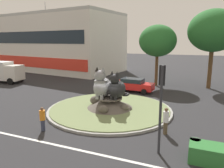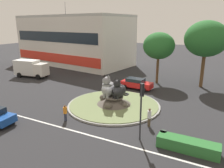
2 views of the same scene
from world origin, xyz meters
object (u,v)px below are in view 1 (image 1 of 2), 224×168
(traffic_light_mast, at_px, (161,93))
(sedan_on_far_lane, at_px, (134,85))
(cat_statue_black, at_px, (117,88))
(cat_statue_grey, at_px, (102,86))
(shophouse_block, at_px, (55,43))
(pedestrian_orange_shirt, at_px, (43,118))
(delivery_box_truck, at_px, (1,71))
(litter_bin, at_px, (195,147))
(pedestrian_white_shirt, at_px, (166,120))
(second_tree_near_tower, at_px, (213,31))
(broadleaf_tree_behind_island, at_px, (158,41))

(traffic_light_mast, height_order, sedan_on_far_lane, traffic_light_mast)
(cat_statue_black, relative_size, sedan_on_far_lane, 0.52)
(cat_statue_grey, distance_m, shophouse_block, 29.02)
(pedestrian_orange_shirt, distance_m, delivery_box_truck, 20.44)
(delivery_box_truck, bearing_deg, litter_bin, -29.95)
(shophouse_block, distance_m, pedestrian_white_shirt, 35.40)
(shophouse_block, height_order, pedestrian_white_shirt, shophouse_block)
(shophouse_block, height_order, pedestrian_orange_shirt, shophouse_block)
(traffic_light_mast, distance_m, second_tree_near_tower, 19.12)
(second_tree_near_tower, relative_size, sedan_on_far_lane, 2.10)
(cat_statue_grey, xyz_separation_m, sedan_on_far_lane, (0.52, 7.68, -1.31))
(shophouse_block, height_order, sedan_on_far_lane, shophouse_block)
(cat_statue_grey, xyz_separation_m, traffic_light_mast, (5.92, -5.42, 1.20))
(cat_statue_grey, relative_size, broadleaf_tree_behind_island, 0.34)
(cat_statue_black, bearing_deg, pedestrian_white_shirt, 59.02)
(shophouse_block, relative_size, pedestrian_white_shirt, 15.88)
(pedestrian_white_shirt, bearing_deg, broadleaf_tree_behind_island, 175.67)
(second_tree_near_tower, xyz_separation_m, litter_bin, (-1.07, -18.07, -6.67))
(pedestrian_white_shirt, distance_m, delivery_box_truck, 26.16)
(cat_statue_black, distance_m, delivery_box_truck, 20.85)
(sedan_on_far_lane, bearing_deg, pedestrian_orange_shirt, -96.35)
(pedestrian_white_shirt, bearing_deg, pedestrian_orange_shirt, -88.92)
(cat_statue_grey, height_order, delivery_box_truck, cat_statue_grey)
(cat_statue_black, relative_size, broadleaf_tree_behind_island, 0.30)
(second_tree_near_tower, bearing_deg, cat_statue_black, -120.09)
(second_tree_near_tower, bearing_deg, cat_statue_grey, -123.85)
(pedestrian_white_shirt, distance_m, litter_bin, 2.79)
(delivery_box_truck, bearing_deg, pedestrian_white_shirt, -27.34)
(cat_statue_grey, bearing_deg, delivery_box_truck, -112.96)
(litter_bin, bearing_deg, traffic_light_mast, -165.88)
(cat_statue_black, distance_m, sedan_on_far_lane, 7.66)
(cat_statue_grey, bearing_deg, broadleaf_tree_behind_island, 163.87)
(broadleaf_tree_behind_island, height_order, pedestrian_orange_shirt, broadleaf_tree_behind_island)
(broadleaf_tree_behind_island, relative_size, second_tree_near_tower, 0.82)
(cat_statue_black, height_order, traffic_light_mast, traffic_light_mast)
(cat_statue_grey, relative_size, traffic_light_mast, 0.57)
(pedestrian_orange_shirt, bearing_deg, cat_statue_black, 81.08)
(cat_statue_black, bearing_deg, delivery_box_truck, -102.79)
(cat_statue_black, distance_m, broadleaf_tree_behind_island, 12.75)
(traffic_light_mast, xyz_separation_m, second_tree_near_tower, (2.87, 18.52, 3.79))
(second_tree_near_tower, bearing_deg, broadleaf_tree_behind_island, -172.71)
(traffic_light_mast, distance_m, litter_bin, 3.43)
(shophouse_block, xyz_separation_m, sedan_on_far_lane, (20.73, -12.88, -4.67))
(delivery_box_truck, bearing_deg, second_tree_near_tower, 7.01)
(pedestrian_white_shirt, relative_size, delivery_box_truck, 0.28)
(delivery_box_truck, bearing_deg, shophouse_block, 87.77)
(delivery_box_truck, height_order, litter_bin, delivery_box_truck)
(traffic_light_mast, relative_size, pedestrian_white_shirt, 2.69)
(broadleaf_tree_behind_island, xyz_separation_m, pedestrian_orange_shirt, (-4.06, -17.82, -5.05))
(second_tree_near_tower, height_order, pedestrian_orange_shirt, second_tree_near_tower)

